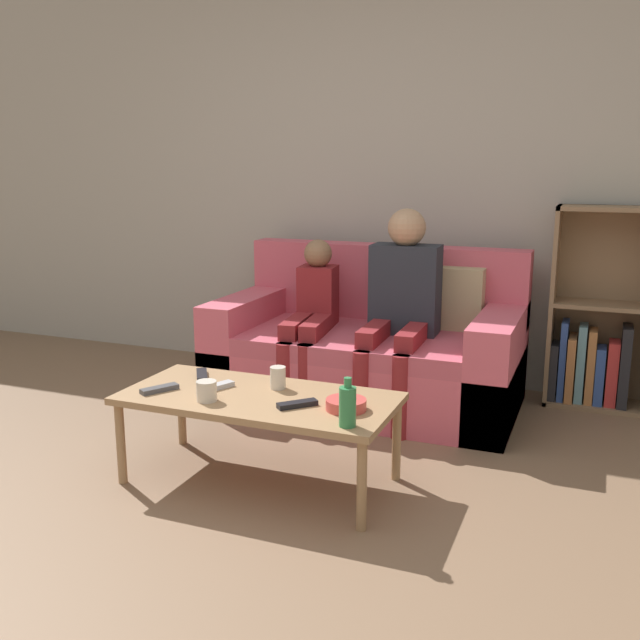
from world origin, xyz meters
name	(u,v)px	position (x,y,z in m)	size (l,w,h in m)	color
ground_plane	(180,559)	(0.00, 0.00, 0.00)	(22.00, 22.00, 0.00)	#84664C
wall_back	(387,176)	(0.00, 2.49, 1.30)	(12.00, 0.06, 2.60)	#B7B2A8
couch	(369,353)	(0.09, 1.90, 0.29)	(1.72, 0.93, 0.89)	#DB5B70
bookshelf	(598,331)	(1.33, 2.34, 0.44)	(0.57, 0.28, 1.15)	#8E7051
coffee_table	(259,403)	(-0.02, 0.68, 0.36)	(1.19, 0.57, 0.40)	#A87F56
person_adult	(401,296)	(0.30, 1.81, 0.66)	(0.39, 0.65, 1.14)	maroon
person_child	(311,314)	(-0.21, 1.75, 0.54)	(0.29, 0.66, 0.95)	maroon
cup_near	(207,391)	(-0.19, 0.54, 0.44)	(0.09, 0.09, 0.09)	silver
cup_far	(278,378)	(0.02, 0.80, 0.45)	(0.07, 0.07, 0.10)	silver
tv_remote_0	(216,387)	(-0.23, 0.69, 0.41)	(0.11, 0.17, 0.02)	#B7B7BC
tv_remote_1	(297,404)	(0.19, 0.61, 0.41)	(0.15, 0.16, 0.02)	black
tv_remote_2	(202,375)	(-0.39, 0.82, 0.41)	(0.13, 0.17, 0.02)	black
tv_remote_3	(160,389)	(-0.45, 0.57, 0.41)	(0.13, 0.17, 0.02)	#47474C
snack_bowl	(346,404)	(0.39, 0.65, 0.42)	(0.17, 0.17, 0.05)	#DB4C47
bottle	(348,406)	(0.46, 0.48, 0.48)	(0.07, 0.07, 0.19)	#33844C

